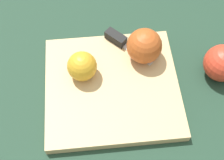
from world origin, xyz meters
name	(u,v)px	position (x,y,z in m)	size (l,w,h in m)	color
ground_plane	(112,89)	(0.00, 0.00, 0.00)	(4.00, 4.00, 0.00)	#1E3828
cutting_board	(112,87)	(0.00, 0.00, 0.01)	(0.32, 0.30, 0.02)	tan
apple_half_left	(82,66)	(-0.06, 0.04, 0.06)	(0.07, 0.07, 0.07)	gold
apple_half_right	(144,46)	(0.09, 0.07, 0.07)	(0.08, 0.08, 0.08)	#AD4C1E
knife	(118,39)	(0.03, 0.12, 0.03)	(0.11, 0.12, 0.02)	silver
apple_slice	(144,47)	(0.09, 0.09, 0.03)	(0.06, 0.06, 0.01)	#EFE5C6
apple_whole	(222,63)	(0.26, 0.01, 0.04)	(0.09, 0.09, 0.10)	red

